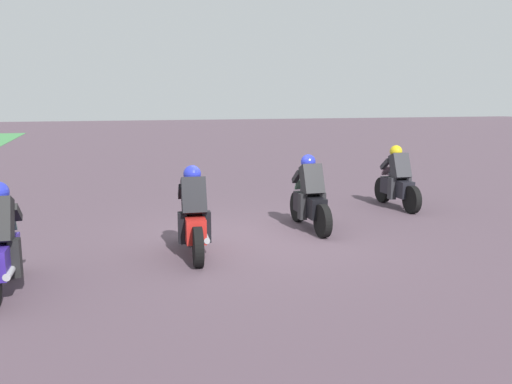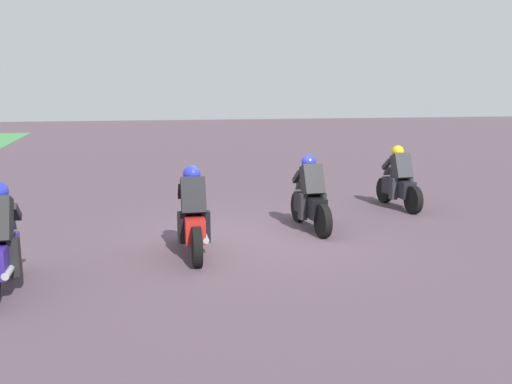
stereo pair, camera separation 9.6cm
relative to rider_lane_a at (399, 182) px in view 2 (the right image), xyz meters
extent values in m
plane|color=#4D3C47|center=(-1.78, 4.18, -0.62)|extent=(120.00, 120.00, 0.00)
cylinder|color=black|center=(0.70, -0.03, -0.30)|extent=(0.65, 0.17, 0.64)
cylinder|color=black|center=(-0.70, 0.03, -0.30)|extent=(0.65, 0.17, 0.64)
cube|color=black|center=(0.00, 0.00, -0.12)|extent=(1.11, 0.37, 0.40)
ellipsoid|color=black|center=(0.10, 0.00, 0.18)|extent=(0.49, 0.32, 0.24)
cube|color=red|center=(-0.51, 0.03, -0.10)|extent=(0.07, 0.16, 0.08)
cylinder|color=#A5A5AD|center=(-0.35, -0.14, -0.25)|extent=(0.42, 0.12, 0.10)
cube|color=#28282C|center=(-0.10, 0.01, 0.40)|extent=(0.50, 0.42, 0.66)
sphere|color=gold|center=(0.12, 0.00, 0.74)|extent=(0.31, 0.31, 0.30)
cube|color=slate|center=(0.50, -0.02, 0.22)|extent=(0.17, 0.27, 0.23)
cube|color=#28282C|center=(-0.11, 0.21, -0.12)|extent=(0.19, 0.15, 0.52)
cube|color=#28282C|center=(-0.13, -0.19, -0.12)|extent=(0.19, 0.15, 0.52)
cube|color=#28282C|center=(0.29, 0.17, 0.42)|extent=(0.39, 0.12, 0.31)
cube|color=#28282C|center=(0.27, -0.19, 0.42)|extent=(0.39, 0.12, 0.31)
cylinder|color=black|center=(-0.68, 2.85, -0.30)|extent=(0.64, 0.16, 0.64)
cylinder|color=black|center=(-2.08, 2.90, -0.30)|extent=(0.64, 0.16, 0.64)
cube|color=black|center=(-1.38, 2.88, -0.12)|extent=(1.11, 0.36, 0.40)
ellipsoid|color=black|center=(-1.28, 2.87, 0.18)|extent=(0.49, 0.32, 0.24)
cube|color=red|center=(-1.89, 2.90, -0.10)|extent=(0.07, 0.16, 0.08)
cylinder|color=#A5A5AD|center=(-1.73, 2.73, -0.25)|extent=(0.42, 0.11, 0.10)
cube|color=black|center=(-1.48, 2.88, 0.40)|extent=(0.50, 0.42, 0.66)
sphere|color=#232DB5|center=(-1.26, 2.87, 0.74)|extent=(0.31, 0.31, 0.30)
cube|color=slate|center=(-0.88, 2.86, 0.22)|extent=(0.16, 0.27, 0.23)
cube|color=black|center=(-1.49, 3.08, -0.12)|extent=(0.18, 0.15, 0.52)
cube|color=black|center=(-1.51, 2.68, -0.12)|extent=(0.18, 0.15, 0.52)
cube|color=black|center=(-1.09, 3.05, 0.42)|extent=(0.39, 0.11, 0.31)
cube|color=black|center=(-1.10, 2.69, 0.42)|extent=(0.39, 0.11, 0.31)
cylinder|color=black|center=(-1.76, 5.38, -0.30)|extent=(0.65, 0.20, 0.64)
cylinder|color=black|center=(-3.16, 5.52, -0.30)|extent=(0.65, 0.20, 0.64)
cube|color=#B11E1A|center=(-2.46, 5.45, -0.12)|extent=(1.13, 0.43, 0.40)
ellipsoid|color=#B11E1A|center=(-2.36, 5.44, 0.18)|extent=(0.51, 0.35, 0.24)
cube|color=red|center=(-2.97, 5.50, -0.10)|extent=(0.08, 0.17, 0.08)
cylinder|color=#A5A5AD|center=(-2.82, 5.32, -0.25)|extent=(0.43, 0.14, 0.10)
cube|color=black|center=(-2.56, 5.46, 0.40)|extent=(0.52, 0.45, 0.66)
sphere|color=#232DB5|center=(-2.34, 5.44, 0.74)|extent=(0.33, 0.33, 0.30)
cube|color=gray|center=(-1.96, 5.40, 0.22)|extent=(0.18, 0.27, 0.23)
cube|color=black|center=(-2.56, 5.66, -0.12)|extent=(0.19, 0.16, 0.52)
cube|color=black|center=(-2.60, 5.26, -0.12)|extent=(0.19, 0.16, 0.52)
cube|color=black|center=(-2.16, 5.60, 0.42)|extent=(0.39, 0.14, 0.31)
cube|color=black|center=(-2.20, 5.24, 0.42)|extent=(0.39, 0.14, 0.31)
cylinder|color=black|center=(-2.74, 8.24, -0.30)|extent=(0.65, 0.17, 0.64)
cube|color=#331F88|center=(-3.44, 8.28, -0.12)|extent=(1.11, 0.37, 0.40)
ellipsoid|color=#331F88|center=(-3.34, 8.27, 0.18)|extent=(0.49, 0.32, 0.24)
cylinder|color=#A5A5AD|center=(-3.80, 8.13, -0.25)|extent=(0.42, 0.12, 0.10)
cube|color=slate|center=(-2.94, 8.25, 0.22)|extent=(0.17, 0.27, 0.23)
cube|color=black|center=(-3.57, 8.08, -0.12)|extent=(0.19, 0.15, 0.52)
cube|color=black|center=(-3.17, 8.08, 0.42)|extent=(0.39, 0.12, 0.31)
camera|label=1|loc=(-11.06, 7.03, 1.97)|focal=37.12mm
camera|label=2|loc=(-11.09, 6.93, 1.97)|focal=37.12mm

